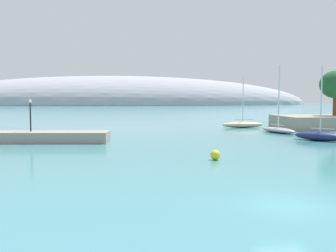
{
  "coord_description": "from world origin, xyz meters",
  "views": [
    {
      "loc": [
        -7.58,
        -16.44,
        5.01
      ],
      "look_at": [
        -2.42,
        25.22,
        1.87
      ],
      "focal_mm": 40.36,
      "sensor_mm": 36.0,
      "label": 1
    }
  ],
  "objects_px": {
    "tree_clump_shore": "(335,85)",
    "sailboat_navy_mid_mooring": "(320,136)",
    "harbor_lamp_post": "(30,111)",
    "sailboat_grey_outer_mooring": "(278,129)",
    "sailboat_sand_near_shore": "(243,124)",
    "mooring_buoy_yellow": "(215,155)"
  },
  "relations": [
    {
      "from": "sailboat_sand_near_shore",
      "to": "sailboat_grey_outer_mooring",
      "type": "xyz_separation_m",
      "value": [
        2.16,
        -9.54,
        -0.06
      ]
    },
    {
      "from": "harbor_lamp_post",
      "to": "sailboat_sand_near_shore",
      "type": "bearing_deg",
      "value": 29.57
    },
    {
      "from": "sailboat_sand_near_shore",
      "to": "mooring_buoy_yellow",
      "type": "bearing_deg",
      "value": 68.49
    },
    {
      "from": "tree_clump_shore",
      "to": "sailboat_sand_near_shore",
      "type": "xyz_separation_m",
      "value": [
        -14.86,
        2.67,
        -6.64
      ]
    },
    {
      "from": "sailboat_sand_near_shore",
      "to": "sailboat_navy_mid_mooring",
      "type": "xyz_separation_m",
      "value": [
        2.76,
        -20.06,
        0.05
      ]
    },
    {
      "from": "sailboat_grey_outer_mooring",
      "to": "mooring_buoy_yellow",
      "type": "relative_size",
      "value": 11.87
    },
    {
      "from": "tree_clump_shore",
      "to": "sailboat_sand_near_shore",
      "type": "relative_size",
      "value": 0.88
    },
    {
      "from": "sailboat_grey_outer_mooring",
      "to": "sailboat_navy_mid_mooring",
      "type": "bearing_deg",
      "value": -9.52
    },
    {
      "from": "tree_clump_shore",
      "to": "sailboat_navy_mid_mooring",
      "type": "distance_m",
      "value": 22.19
    },
    {
      "from": "sailboat_sand_near_shore",
      "to": "sailboat_navy_mid_mooring",
      "type": "bearing_deg",
      "value": 98.17
    },
    {
      "from": "tree_clump_shore",
      "to": "sailboat_grey_outer_mooring",
      "type": "height_order",
      "value": "sailboat_grey_outer_mooring"
    },
    {
      "from": "mooring_buoy_yellow",
      "to": "harbor_lamp_post",
      "type": "distance_m",
      "value": 23.14
    },
    {
      "from": "sailboat_sand_near_shore",
      "to": "sailboat_grey_outer_mooring",
      "type": "relative_size",
      "value": 0.88
    },
    {
      "from": "tree_clump_shore",
      "to": "sailboat_sand_near_shore",
      "type": "bearing_deg",
      "value": 169.82
    },
    {
      "from": "sailboat_navy_mid_mooring",
      "to": "mooring_buoy_yellow",
      "type": "height_order",
      "value": "sailboat_navy_mid_mooring"
    },
    {
      "from": "tree_clump_shore",
      "to": "sailboat_sand_near_shore",
      "type": "height_order",
      "value": "tree_clump_shore"
    },
    {
      "from": "mooring_buoy_yellow",
      "to": "harbor_lamp_post",
      "type": "relative_size",
      "value": 0.23
    },
    {
      "from": "sailboat_navy_mid_mooring",
      "to": "mooring_buoy_yellow",
      "type": "xyz_separation_m",
      "value": [
        -15.54,
        -11.82,
        -0.2
      ]
    },
    {
      "from": "sailboat_navy_mid_mooring",
      "to": "harbor_lamp_post",
      "type": "bearing_deg",
      "value": 43.61
    },
    {
      "from": "harbor_lamp_post",
      "to": "tree_clump_shore",
      "type": "bearing_deg",
      "value": 17.87
    },
    {
      "from": "sailboat_navy_mid_mooring",
      "to": "tree_clump_shore",
      "type": "bearing_deg",
      "value": -76.49
    },
    {
      "from": "sailboat_navy_mid_mooring",
      "to": "sailboat_grey_outer_mooring",
      "type": "xyz_separation_m",
      "value": [
        -0.59,
        10.52,
        -0.11
      ]
    }
  ]
}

